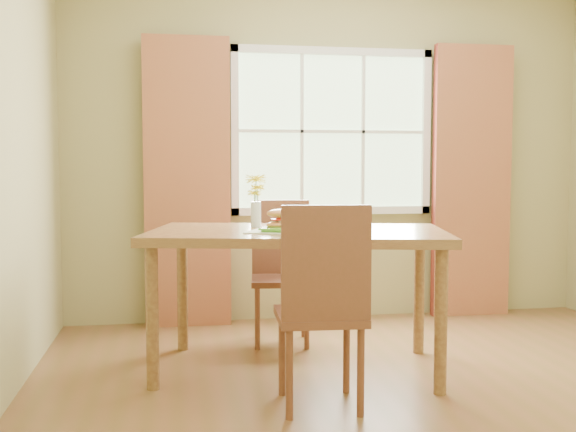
# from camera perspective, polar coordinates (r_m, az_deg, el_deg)

# --- Properties ---
(room) EXTENTS (4.24, 3.84, 2.74)m
(room) POSITION_cam_1_polar(r_m,az_deg,el_deg) (3.62, 10.66, 6.13)
(room) COLOR brown
(room) RESTS_ON ground
(window) EXTENTS (1.62, 0.06, 1.32)m
(window) POSITION_cam_1_polar(r_m,az_deg,el_deg) (5.42, 3.76, 7.14)
(window) COLOR #B7DEA8
(window) RESTS_ON room
(curtain_left) EXTENTS (0.65, 0.08, 2.20)m
(curtain_left) POSITION_cam_1_polar(r_m,az_deg,el_deg) (5.17, -8.52, 2.80)
(curtain_left) COLOR maroon
(curtain_left) RESTS_ON room
(curtain_right) EXTENTS (0.65, 0.08, 2.20)m
(curtain_right) POSITION_cam_1_polar(r_m,az_deg,el_deg) (5.70, 15.28, 2.83)
(curtain_right) COLOR maroon
(curtain_right) RESTS_ON room
(dining_table) EXTENTS (1.91, 1.33, 0.85)m
(dining_table) POSITION_cam_1_polar(r_m,az_deg,el_deg) (4.02, 0.83, -2.43)
(dining_table) COLOR olive
(dining_table) RESTS_ON room
(chair_near) EXTENTS (0.46, 0.46, 1.04)m
(chair_near) POSITION_cam_1_polar(r_m,az_deg,el_deg) (3.36, 2.95, -7.03)
(chair_near) COLOR brown
(chair_near) RESTS_ON room
(chair_far) EXTENTS (0.46, 0.46, 0.98)m
(chair_far) POSITION_cam_1_polar(r_m,az_deg,el_deg) (4.73, -0.60, -4.09)
(chair_far) COLOR brown
(chair_far) RESTS_ON room
(placemat) EXTENTS (0.55, 0.49, 0.01)m
(placemat) POSITION_cam_1_polar(r_m,az_deg,el_deg) (3.89, 0.09, -1.32)
(placemat) COLOR beige
(placemat) RESTS_ON dining_table
(plate) EXTENTS (0.34, 0.34, 0.01)m
(plate) POSITION_cam_1_polar(r_m,az_deg,el_deg) (3.89, -0.17, -1.18)
(plate) COLOR #5DBD2F
(plate) RESTS_ON placemat
(croissant_sandwich) EXTENTS (0.17, 0.13, 0.11)m
(croissant_sandwich) POSITION_cam_1_polar(r_m,az_deg,el_deg) (3.91, -0.78, -0.25)
(croissant_sandwich) COLOR #D18747
(croissant_sandwich) RESTS_ON plate
(water_glass) EXTENTS (0.09, 0.09, 0.13)m
(water_glass) POSITION_cam_1_polar(r_m,az_deg,el_deg) (3.93, 3.96, -0.39)
(water_glass) COLOR silver
(water_glass) RESTS_ON dining_table
(flower_vase) EXTENTS (0.13, 0.13, 0.33)m
(flower_vase) POSITION_cam_1_polar(r_m,az_deg,el_deg) (4.19, -2.73, 1.75)
(flower_vase) COLOR silver
(flower_vase) RESTS_ON dining_table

